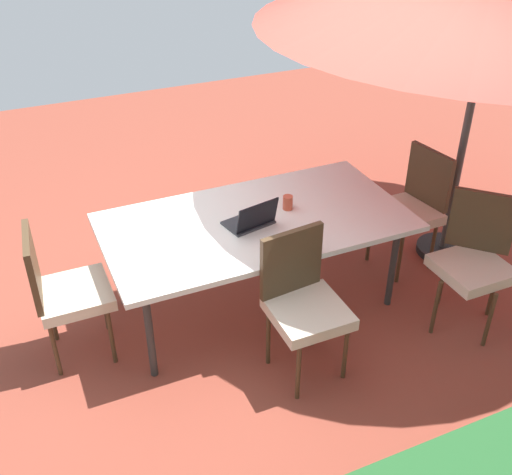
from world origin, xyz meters
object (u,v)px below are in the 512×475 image
(laptop, at_px, (251,220))
(chair_west, at_px, (412,204))
(dining_table, at_px, (256,225))
(cup, at_px, (288,203))
(chair_north, at_px, (303,299))
(chair_east, at_px, (63,289))
(chair_northwest, at_px, (475,256))

(laptop, bearing_deg, chair_west, 170.90)
(dining_table, distance_m, cup, 0.29)
(chair_north, distance_m, laptop, 0.70)
(chair_west, distance_m, laptop, 1.44)
(chair_west, xyz_separation_m, cup, (1.09, -0.04, 0.24))
(dining_table, distance_m, chair_east, 1.36)
(chair_west, relative_size, chair_north, 1.00)
(chair_west, distance_m, chair_north, 1.53)
(chair_north, xyz_separation_m, cup, (-0.26, -0.76, 0.24))
(chair_east, xyz_separation_m, chair_north, (-1.36, 0.73, 0.00))
(chair_west, xyz_separation_m, chair_northwest, (0.04, 0.78, 0.00))
(chair_east, relative_size, chair_northwest, 1.00)
(dining_table, bearing_deg, chair_west, -179.70)
(dining_table, bearing_deg, chair_east, -0.44)
(chair_west, relative_size, laptop, 2.69)
(chair_north, relative_size, laptop, 2.69)
(chair_west, distance_m, cup, 1.12)
(chair_west, xyz_separation_m, chair_north, (1.35, 0.72, 0.00))
(chair_east, bearing_deg, cup, -83.91)
(chair_east, xyz_separation_m, laptop, (-1.29, 0.07, 0.24))
(dining_table, height_order, chair_northwest, chair_northwest)
(chair_northwest, bearing_deg, dining_table, -164.67)
(chair_west, distance_m, chair_east, 2.71)
(chair_east, height_order, cup, chair_east)
(chair_west, xyz_separation_m, chair_east, (2.71, -0.00, 0.00))
(chair_north, bearing_deg, dining_table, 84.54)
(laptop, height_order, cup, laptop)
(cup, bearing_deg, dining_table, 9.58)
(chair_north, height_order, laptop, chair_north)
(chair_west, distance_m, chair_northwest, 0.78)
(chair_north, relative_size, cup, 9.46)
(chair_northwest, bearing_deg, chair_north, -136.77)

